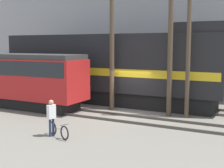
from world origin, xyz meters
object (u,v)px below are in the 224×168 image
Objects in this scene: streetcar at (19,77)px; utility_pole_center at (170,52)px; bicycle at (58,130)px; utility_pole_right at (189,33)px; person at (51,114)px; freight_locomotive at (110,67)px; utility_pole_left at (112,36)px.

utility_pole_center is at bearing 11.65° from streetcar.
bicycle is (6.64, -4.46, -1.71)m from streetcar.
bicycle is 0.16× the size of utility_pole_right.
streetcar is 5.73× the size of person.
streetcar reaches higher than bicycle.
bicycle is at bearing -115.53° from utility_pole_center.
person is at bearing -179.24° from bicycle.
utility_pole_right reaches higher than freight_locomotive.
utility_pole_right is at bearing 0.00° from utility_pole_center.
bicycle is at bearing -33.86° from streetcar.
utility_pole_center is (4.94, -2.01, 1.20)m from freight_locomotive.
bicycle is 0.79m from person.
streetcar is at bearing 146.14° from bicycle.
utility_pole_center is (3.76, 0.00, -0.96)m from utility_pole_left.
person is (1.48, -8.48, -1.53)m from freight_locomotive.
freight_locomotive is at bearing 161.46° from utility_pole_right.
freight_locomotive is 1.71× the size of utility_pole_left.
streetcar is 8.18m from bicycle.
utility_pole_left reaches higher than utility_pole_center.
streetcar is 10.09m from utility_pole_center.
utility_pole_left is 3.88m from utility_pole_center.
freight_locomotive is at bearing 120.39° from utility_pole_left.
person is 0.18× the size of utility_pole_left.
utility_pole_right is (1.05, 0.00, 1.05)m from utility_pole_center.
utility_pole_right is at bearing 57.40° from bicycle.
utility_pole_left is at bearing 18.58° from streetcar.
bicycle is at bearing -122.60° from utility_pole_right.
freight_locomotive is 1.67× the size of utility_pole_right.
utility_pole_right reaches higher than bicycle.
bicycle is 0.92× the size of person.
freight_locomotive is at bearing 39.95° from streetcar.
utility_pole_right is at bearing 0.00° from utility_pole_left.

